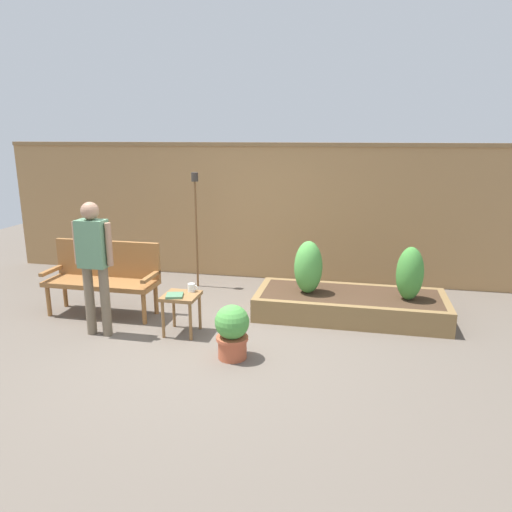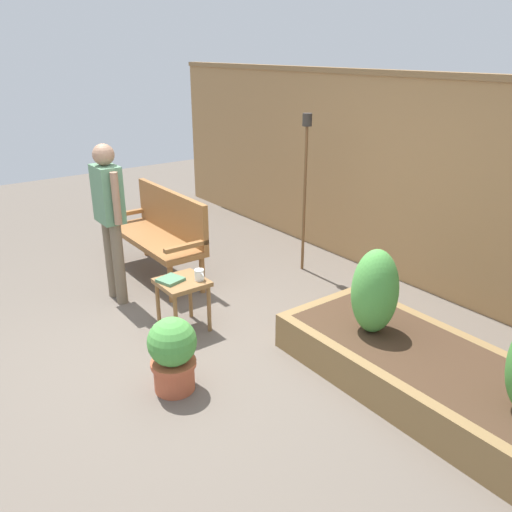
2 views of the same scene
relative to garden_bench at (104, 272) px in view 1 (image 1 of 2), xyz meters
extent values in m
plane|color=#60564C|center=(1.53, -0.59, -0.54)|extent=(14.00, 14.00, 0.00)
cube|color=#A37A4C|center=(1.53, 2.01, 0.51)|extent=(8.40, 0.10, 2.10)
cube|color=olive|center=(1.53, 2.01, 1.59)|extent=(8.40, 0.14, 0.06)
cylinder|color=#936033|center=(0.66, 0.08, -0.34)|extent=(0.06, 0.06, 0.40)
cylinder|color=#936033|center=(0.66, -0.28, -0.34)|extent=(0.06, 0.06, 0.40)
cylinder|color=#936033|center=(-0.66, 0.08, -0.34)|extent=(0.06, 0.06, 0.40)
cylinder|color=#936033|center=(-0.66, -0.28, -0.34)|extent=(0.06, 0.06, 0.40)
cube|color=#936033|center=(0.00, -0.10, -0.11)|extent=(1.44, 0.48, 0.06)
cube|color=#936033|center=(0.00, 0.11, 0.16)|extent=(1.44, 0.06, 0.48)
cube|color=#936033|center=(-0.69, -0.10, 0.02)|extent=(0.06, 0.48, 0.04)
cube|color=#936033|center=(0.69, -0.10, 0.02)|extent=(0.06, 0.48, 0.04)
cylinder|color=olive|center=(1.38, -0.28, -0.32)|extent=(0.04, 0.04, 0.44)
cylinder|color=olive|center=(1.38, -0.61, -0.32)|extent=(0.04, 0.04, 0.44)
cylinder|color=olive|center=(1.05, -0.28, -0.32)|extent=(0.04, 0.04, 0.44)
cylinder|color=olive|center=(1.05, -0.61, -0.32)|extent=(0.04, 0.04, 0.44)
cube|color=olive|center=(1.22, -0.45, -0.08)|extent=(0.40, 0.40, 0.04)
cylinder|color=white|center=(1.30, -0.32, -0.02)|extent=(0.08, 0.08, 0.10)
torus|color=white|center=(1.35, -0.32, -0.02)|extent=(0.07, 0.01, 0.07)
cube|color=#4C7A56|center=(1.17, -0.53, -0.05)|extent=(0.23, 0.23, 0.03)
cylinder|color=#B75638|center=(1.96, -0.95, -0.44)|extent=(0.30, 0.30, 0.20)
cylinder|color=#B75638|center=(1.96, -0.95, -0.32)|extent=(0.34, 0.34, 0.04)
sphere|color=#4C9942|center=(1.96, -0.95, -0.14)|extent=(0.36, 0.36, 0.36)
cube|color=olive|center=(3.13, 0.07, -0.39)|extent=(2.40, 0.09, 0.30)
cube|color=olive|center=(3.13, 0.98, -0.39)|extent=(2.40, 0.09, 0.30)
cube|color=olive|center=(1.98, 0.53, -0.39)|extent=(0.09, 0.82, 0.30)
cube|color=olive|center=(4.29, 0.53, -0.39)|extent=(0.09, 0.82, 0.30)
cube|color=#422D1E|center=(3.13, 0.53, -0.39)|extent=(2.22, 0.82, 0.30)
cylinder|color=brown|center=(2.59, 0.46, -0.21)|extent=(0.04, 0.04, 0.06)
ellipsoid|color=#4C9942|center=(2.59, 0.46, 0.09)|extent=(0.36, 0.36, 0.68)
cylinder|color=brown|center=(3.83, 0.46, -0.21)|extent=(0.04, 0.04, 0.06)
ellipsoid|color=#428938|center=(3.83, 0.46, 0.09)|extent=(0.33, 0.33, 0.66)
cylinder|color=brown|center=(0.81, 1.32, 0.26)|extent=(0.03, 0.03, 1.61)
cylinder|color=#332D28|center=(0.81, 1.32, 1.13)|extent=(0.10, 0.10, 0.13)
cylinder|color=#70604C|center=(0.38, -0.68, -0.13)|extent=(0.11, 0.11, 0.82)
cylinder|color=#70604C|center=(0.18, -0.68, -0.13)|extent=(0.11, 0.11, 0.82)
cube|color=#5B8966|center=(0.28, -0.68, 0.55)|extent=(0.32, 0.20, 0.54)
cylinder|color=#9E755B|center=(0.48, -0.68, 0.55)|extent=(0.07, 0.07, 0.49)
cylinder|color=#9E755B|center=(0.08, -0.68, 0.55)|extent=(0.07, 0.07, 0.49)
sphere|color=#9E755B|center=(0.28, -0.68, 0.92)|extent=(0.20, 0.20, 0.20)
camera|label=1|loc=(3.18, -5.42, 1.73)|focal=33.71mm
camera|label=2|loc=(4.95, -2.42, 1.82)|focal=36.87mm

